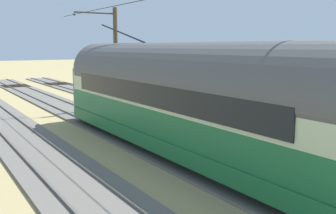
# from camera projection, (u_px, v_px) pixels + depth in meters

# --- Properties ---
(ground_plane) EXTENTS (220.00, 220.00, 0.00)m
(ground_plane) POSITION_uv_depth(u_px,v_px,m) (183.00, 158.00, 14.58)
(ground_plane) COLOR tan
(track_streetcar_siding) EXTENTS (2.80, 80.00, 0.18)m
(track_streetcar_siding) POSITION_uv_depth(u_px,v_px,m) (262.00, 140.00, 17.18)
(track_streetcar_siding) COLOR #666059
(track_streetcar_siding) RESTS_ON ground
(track_adjacent_siding) EXTENTS (2.80, 80.00, 0.18)m
(track_adjacent_siding) POSITION_uv_depth(u_px,v_px,m) (179.00, 155.00, 14.84)
(track_adjacent_siding) COLOR #666059
(track_adjacent_siding) RESTS_ON ground
(track_third_siding) EXTENTS (2.80, 80.00, 0.18)m
(track_third_siding) POSITION_uv_depth(u_px,v_px,m) (64.00, 175.00, 12.50)
(track_third_siding) COLOR #666059
(track_third_siding) RESTS_ON ground
(vintage_streetcar) EXTENTS (2.65, 18.27, 5.10)m
(vintage_streetcar) POSITION_uv_depth(u_px,v_px,m) (176.00, 97.00, 14.67)
(vintage_streetcar) COLOR #196033
(vintage_streetcar) RESTS_ON ground
(catenary_pole_foreground) EXTENTS (2.90, 0.28, 6.61)m
(catenary_pole_foreground) POSITION_uv_depth(u_px,v_px,m) (115.00, 57.00, 25.20)
(catenary_pole_foreground) COLOR #4C3D28
(catenary_pole_foreground) RESTS_ON ground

